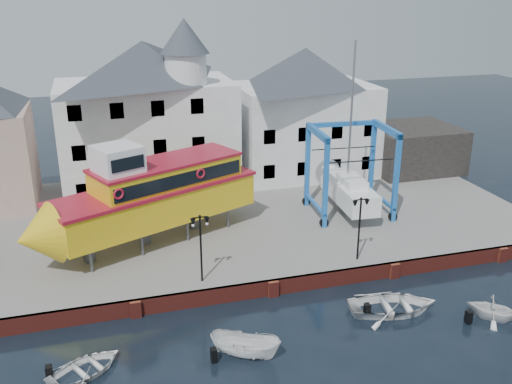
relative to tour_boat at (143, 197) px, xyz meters
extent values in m
plane|color=black|center=(6.64, -7.27, -4.34)|extent=(140.00, 140.00, 0.00)
cube|color=slate|center=(6.64, 3.73, -3.84)|extent=(44.00, 22.00, 1.00)
cube|color=maroon|center=(6.64, -7.15, -3.84)|extent=(44.00, 0.25, 1.00)
cube|color=maroon|center=(-1.36, -7.32, -3.84)|extent=(0.60, 0.36, 1.00)
cube|color=maroon|center=(6.64, -7.32, -3.84)|extent=(0.60, 0.36, 1.00)
cube|color=maroon|center=(14.64, -7.32, -3.84)|extent=(0.60, 0.36, 1.00)
cube|color=maroon|center=(22.64, -7.32, -3.84)|extent=(0.60, 0.36, 1.00)
cube|color=silver|center=(1.64, 11.23, 1.16)|extent=(14.00, 8.00, 9.00)
pyramid|color=#343A3F|center=(1.64, 11.23, 7.26)|extent=(14.00, 8.00, 3.20)
cube|color=black|center=(-3.86, 7.27, -1.74)|extent=(1.00, 0.08, 1.20)
cube|color=black|center=(-0.86, 7.27, -1.74)|extent=(1.00, 0.08, 1.20)
cube|color=black|center=(2.14, 7.27, -1.74)|extent=(1.00, 0.08, 1.20)
cube|color=black|center=(5.14, 7.27, -1.74)|extent=(1.00, 0.08, 1.20)
cube|color=black|center=(-3.86, 7.27, 1.26)|extent=(1.00, 0.08, 1.20)
cube|color=black|center=(-0.86, 7.27, 1.26)|extent=(1.00, 0.08, 1.20)
cube|color=black|center=(2.14, 7.27, 1.26)|extent=(1.00, 0.08, 1.20)
cube|color=black|center=(5.14, 7.27, 1.26)|extent=(1.00, 0.08, 1.20)
cube|color=black|center=(-3.86, 7.27, 4.26)|extent=(1.00, 0.08, 1.20)
cube|color=black|center=(-0.86, 7.27, 4.26)|extent=(1.00, 0.08, 1.20)
cube|color=black|center=(2.14, 7.27, 4.26)|extent=(1.00, 0.08, 1.20)
cube|color=black|center=(5.14, 7.27, 4.26)|extent=(1.00, 0.08, 1.20)
cylinder|color=silver|center=(4.64, 8.83, 6.86)|extent=(3.20, 3.20, 2.40)
cone|color=#343A3F|center=(4.64, 8.83, 9.36)|extent=(3.80, 3.80, 2.60)
cube|color=silver|center=(15.64, 11.73, 0.66)|extent=(12.00, 8.00, 8.00)
pyramid|color=#343A3F|center=(15.64, 11.73, 6.26)|extent=(12.00, 8.00, 3.20)
cube|color=black|center=(11.14, 7.77, -1.74)|extent=(1.00, 0.08, 1.20)
cube|color=black|center=(14.14, 7.77, -1.74)|extent=(1.00, 0.08, 1.20)
cube|color=black|center=(17.14, 7.77, -1.74)|extent=(1.00, 0.08, 1.20)
cube|color=black|center=(20.14, 7.77, -1.74)|extent=(1.00, 0.08, 1.20)
cube|color=black|center=(11.14, 7.77, 1.26)|extent=(1.00, 0.08, 1.20)
cube|color=black|center=(14.14, 7.77, 1.26)|extent=(1.00, 0.08, 1.20)
cube|color=black|center=(17.14, 7.77, 1.26)|extent=(1.00, 0.08, 1.20)
cube|color=black|center=(20.14, 7.77, 1.26)|extent=(1.00, 0.08, 1.20)
cube|color=black|center=(25.64, 9.73, -1.34)|extent=(8.00, 7.00, 4.00)
cylinder|color=black|center=(2.64, -6.07, -1.34)|extent=(0.12, 0.12, 4.00)
cube|color=black|center=(2.64, -6.07, 0.71)|extent=(0.90, 0.06, 0.06)
sphere|color=black|center=(2.64, -6.07, 0.78)|extent=(0.16, 0.16, 0.16)
cone|color=black|center=(2.24, -6.07, 0.44)|extent=(0.32, 0.32, 0.45)
sphere|color=white|center=(2.24, -6.07, 0.26)|extent=(0.18, 0.18, 0.18)
cone|color=black|center=(3.04, -6.07, 0.44)|extent=(0.32, 0.32, 0.45)
sphere|color=white|center=(3.04, -6.07, 0.26)|extent=(0.18, 0.18, 0.18)
cylinder|color=black|center=(12.64, -6.07, -1.34)|extent=(0.12, 0.12, 4.00)
cube|color=black|center=(12.64, -6.07, 0.71)|extent=(0.90, 0.06, 0.06)
sphere|color=black|center=(12.64, -6.07, 0.78)|extent=(0.16, 0.16, 0.16)
cone|color=black|center=(12.24, -6.07, 0.44)|extent=(0.32, 0.32, 0.45)
sphere|color=white|center=(12.24, -6.07, 0.26)|extent=(0.18, 0.18, 0.18)
cone|color=black|center=(13.04, -6.07, 0.44)|extent=(0.32, 0.32, 0.45)
sphere|color=white|center=(13.04, -6.07, 0.26)|extent=(0.18, 0.18, 0.18)
cylinder|color=#59595E|center=(-3.55, -3.11, -2.59)|extent=(0.26, 0.26, 1.49)
cylinder|color=#59595E|center=(-4.69, -0.57, -2.59)|extent=(0.26, 0.26, 1.49)
cylinder|color=#59595E|center=(-0.38, -1.69, -2.59)|extent=(0.26, 0.26, 1.49)
cylinder|color=#59595E|center=(-1.51, 0.85, -2.59)|extent=(0.26, 0.26, 1.49)
cylinder|color=#59595E|center=(2.80, -0.27, -2.59)|extent=(0.26, 0.26, 1.49)
cylinder|color=#59595E|center=(1.66, 2.27, -2.59)|extent=(0.26, 0.26, 1.49)
cylinder|color=#59595E|center=(5.97, 1.15, -2.59)|extent=(0.26, 0.26, 1.49)
cylinder|color=#59595E|center=(4.84, 3.69, -2.59)|extent=(0.26, 0.26, 1.49)
cube|color=#59595E|center=(-3.66, -1.64, -2.59)|extent=(0.75, 0.70, 1.49)
cube|color=#59595E|center=(-0.04, -0.01, -2.59)|extent=(0.75, 0.70, 1.49)
cube|color=#59595E|center=(3.59, 1.61, -2.59)|extent=(0.75, 0.70, 1.49)
cube|color=yellow|center=(0.87, 0.39, -0.75)|extent=(14.24, 9.13, 2.19)
cone|color=yellow|center=(-6.48, -2.90, -0.75)|extent=(3.54, 4.34, 3.78)
cube|color=maroon|center=(0.87, 0.39, 0.44)|extent=(14.58, 9.39, 0.22)
cube|color=yellow|center=(1.78, 0.80, 1.13)|extent=(10.45, 7.14, 1.59)
cube|color=black|center=(2.48, -0.77, 1.18)|extent=(8.73, 3.95, 0.89)
cube|color=black|center=(1.07, 2.37, 1.18)|extent=(8.73, 3.95, 0.89)
cube|color=maroon|center=(1.78, 0.80, 2.02)|extent=(10.67, 7.31, 0.18)
cube|color=white|center=(-1.40, -0.62, 2.83)|extent=(3.41, 3.41, 1.81)
cube|color=black|center=(-0.86, -1.83, 2.91)|extent=(2.01, 0.94, 0.79)
torus|color=maroon|center=(-1.58, -2.64, 1.33)|extent=(0.69, 0.41, 0.70)
torus|color=maroon|center=(3.86, -0.21, 1.33)|extent=(0.69, 0.41, 0.70)
cube|color=#1250B1|center=(12.56, -0.78, -0.05)|extent=(0.35, 0.35, 6.57)
cylinder|color=black|center=(12.56, -0.78, -3.01)|extent=(0.67, 0.28, 0.66)
cube|color=#1250B1|center=(12.88, 3.57, -0.05)|extent=(0.35, 0.35, 6.57)
cylinder|color=black|center=(12.88, 3.57, -3.01)|extent=(0.67, 0.28, 0.66)
cube|color=#1250B1|center=(17.85, -1.16, -0.05)|extent=(0.35, 0.35, 6.57)
cylinder|color=black|center=(17.85, -1.16, -3.01)|extent=(0.67, 0.28, 0.66)
cube|color=#1250B1|center=(18.17, 3.19, -0.05)|extent=(0.35, 0.35, 6.57)
cylinder|color=black|center=(18.17, 3.19, -3.01)|extent=(0.67, 0.28, 0.66)
cube|color=#1250B1|center=(12.72, 1.40, 3.07)|extent=(0.67, 4.70, 0.46)
cube|color=#1250B1|center=(12.72, 1.40, -2.40)|extent=(0.57, 4.69, 0.20)
cube|color=#1250B1|center=(18.01, 1.01, 3.07)|extent=(0.67, 4.70, 0.46)
cube|color=#1250B1|center=(18.01, 1.01, -2.40)|extent=(0.57, 4.69, 0.20)
cube|color=#1250B1|center=(15.53, 3.38, 3.07)|extent=(5.64, 0.74, 0.33)
cube|color=white|center=(15.37, 1.21, -1.65)|extent=(2.66, 7.17, 1.50)
cone|color=white|center=(15.67, 5.37, -1.65)|extent=(2.26, 1.65, 2.16)
cube|color=#59595E|center=(15.37, 1.21, -2.73)|extent=(0.35, 1.70, 0.66)
cube|color=white|center=(15.33, 0.74, -0.62)|extent=(1.70, 2.92, 0.56)
cylinder|color=#99999E|center=(15.40, 1.67, 4.26)|extent=(0.17, 0.17, 10.32)
cube|color=black|center=(15.24, -0.48, 1.29)|extent=(5.02, 0.49, 0.05)
cube|color=black|center=(15.49, 2.89, 1.29)|extent=(5.02, 0.49, 0.05)
imported|color=white|center=(3.54, -12.41, -4.34)|extent=(3.81, 3.09, 1.40)
imported|color=white|center=(12.62, -10.78, -4.34)|extent=(5.54, 4.36, 1.04)
imported|color=white|center=(17.59, -13.01, -4.34)|extent=(3.77, 3.75, 1.50)
imported|color=white|center=(-4.13, -11.57, -4.34)|extent=(4.54, 4.14, 0.77)
camera|label=1|loc=(-2.62, -35.41, 13.18)|focal=40.00mm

